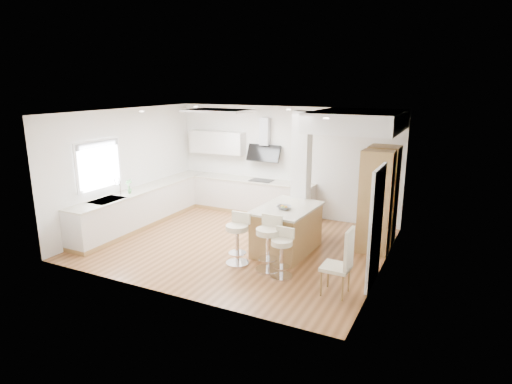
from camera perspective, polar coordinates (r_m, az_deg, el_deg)
The scene contains 18 objects.
ground at distance 9.29m, azimuth -2.38°, elevation -6.90°, with size 6.00×6.00×0.00m, color #9B6439.
ceiling at distance 9.29m, azimuth -2.38°, elevation -6.90°, with size 6.00×5.00×0.02m, color white.
wall_back at distance 11.09m, azimuth 3.76°, elevation 4.11°, with size 6.00×0.04×2.80m, color white.
wall_left at distance 10.63m, azimuth -16.83°, elevation 3.07°, with size 0.04×5.00×2.80m, color white.
wall_right at distance 7.93m, azimuth 16.91°, elevation -0.66°, with size 0.04×5.00×2.80m, color white.
skylight at distance 9.60m, azimuth -5.03°, elevation 10.73°, with size 4.10×2.10×0.06m.
window_left at distance 9.92m, azimuth -20.28°, elevation 3.75°, with size 0.06×1.28×1.07m.
doorway_right at distance 7.48m, azimuth 15.70°, elevation -4.67°, with size 0.05×1.00×2.10m.
counter_left at distance 10.81m, azimuth -14.48°, elevation -1.72°, with size 0.63×4.50×1.35m.
counter_back at distance 11.37m, azimuth -1.10°, elevation 0.77°, with size 3.62×0.63×2.50m.
pillar at distance 9.30m, azimuth 6.04°, elevation 2.06°, with size 0.35×0.35×2.80m.
soffit at distance 9.26m, azimuth 13.41°, elevation 9.21°, with size 1.78×2.20×0.40m.
oven_column at distance 9.24m, azimuth 16.09°, elevation -0.75°, with size 0.63×1.21×2.10m.
peninsula at distance 8.75m, azimuth 4.13°, elevation -4.95°, with size 1.12×1.62×1.02m.
bar_stool_a at distance 8.13m, azimuth -2.46°, elevation -5.87°, with size 0.45×0.45×0.99m.
bar_stool_b at distance 7.85m, azimuth 1.68°, elevation -6.47°, with size 0.47×0.47×1.03m.
bar_stool_c at distance 7.62m, azimuth 3.50°, elevation -7.76°, with size 0.41×0.41×0.89m.
dining_chair at distance 7.07m, azimuth 11.45°, elevation -8.88°, with size 0.45×0.45×1.15m.
Camera 1 is at (4.18, -7.59, 3.37)m, focal length 30.00 mm.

